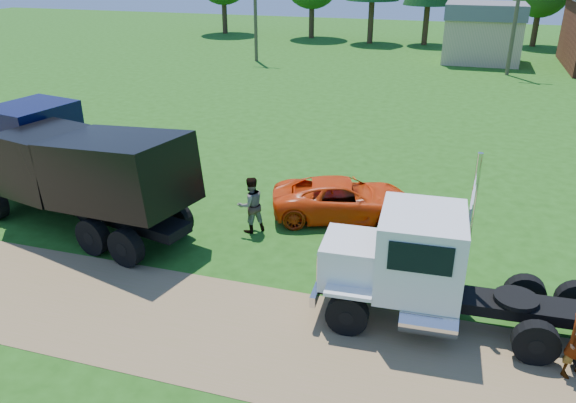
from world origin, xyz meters
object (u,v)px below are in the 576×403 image
(white_semi_tractor, at_px, (422,268))
(black_dump_truck, at_px, (85,173))
(navy_truck, at_px, (51,152))
(orange_pickup, at_px, (344,199))

(white_semi_tractor, relative_size, black_dump_truck, 0.84)
(white_semi_tractor, relative_size, navy_truck, 0.90)
(black_dump_truck, bearing_deg, orange_pickup, 36.91)
(navy_truck, distance_m, orange_pickup, 10.88)
(white_semi_tractor, bearing_deg, orange_pickup, 116.77)
(orange_pickup, bearing_deg, black_dump_truck, 97.44)
(black_dump_truck, height_order, navy_truck, black_dump_truck)
(black_dump_truck, relative_size, orange_pickup, 1.74)
(white_semi_tractor, height_order, navy_truck, white_semi_tractor)
(orange_pickup, bearing_deg, white_semi_tractor, -166.80)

